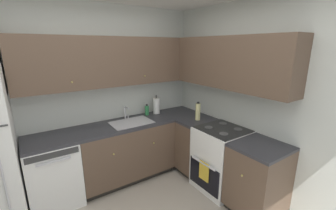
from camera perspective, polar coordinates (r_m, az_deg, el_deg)
wall_back at (r=3.37m, az=-20.09°, el=2.00°), size 3.51×0.05×2.57m
wall_right at (r=3.01m, az=23.95°, el=0.12°), size 0.05×3.43×2.57m
dishwasher at (r=3.28m, az=-27.61°, el=-15.30°), size 0.60×0.63×0.86m
lower_cabinets_back at (r=3.48m, az=-10.80°, el=-11.84°), size 1.39×0.62×0.86m
countertop_back at (r=3.31m, az=-11.20°, el=-4.99°), size 2.60×0.60×0.03m
lower_cabinets_right at (r=3.19m, az=15.65°, el=-14.81°), size 0.62×1.56×0.86m
countertop_right at (r=3.00m, az=16.22°, el=-7.44°), size 0.60×1.56×0.03m
oven_range at (r=3.29m, az=13.63°, el=-13.33°), size 0.68×0.62×1.05m
upper_cabinets_back at (r=3.19m, az=-15.74°, el=10.77°), size 2.28×0.34×0.67m
upper_cabinets_right at (r=3.15m, az=13.57°, el=10.86°), size 0.32×2.11×0.67m
sink at (r=3.32m, az=-9.42°, el=-5.20°), size 0.60×0.40×0.10m
faucet at (r=3.45m, az=-10.92°, el=-1.63°), size 0.07×0.16×0.20m
soap_bottle at (r=3.62m, az=-5.50°, el=-1.34°), size 0.07×0.07×0.18m
paper_towel_roll at (r=3.67m, az=-3.04°, el=-0.20°), size 0.11×0.11×0.32m
oil_bottle at (r=3.38m, az=7.78°, el=-1.68°), size 0.08×0.08×0.28m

